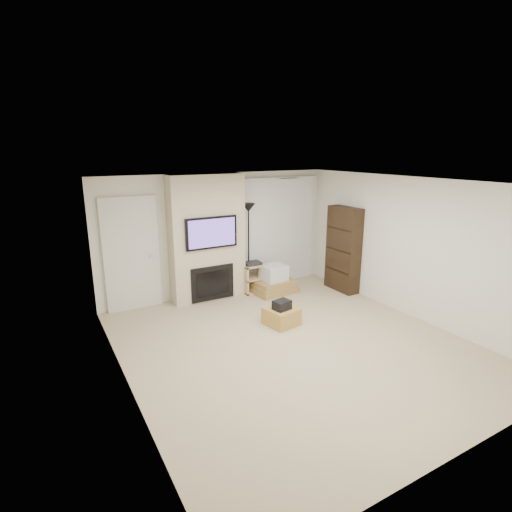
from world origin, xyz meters
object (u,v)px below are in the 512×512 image
floor_lamp (248,223)px  box_stack (274,282)px  av_stand (252,276)px  bookshelf (343,249)px  ottoman (281,316)px

floor_lamp → box_stack: (0.41, -0.35, -1.26)m
av_stand → bookshelf: bookshelf is taller
ottoman → floor_lamp: (0.33, 1.79, 1.33)m
box_stack → bookshelf: bookshelf is taller
floor_lamp → av_stand: 1.14m
box_stack → bookshelf: (1.37, -0.58, 0.67)m
ottoman → bookshelf: 2.40m
floor_lamp → bookshelf: bearing=-27.6°
box_stack → bookshelf: 1.63m
ottoman → box_stack: size_ratio=0.53×
av_stand → box_stack: av_stand is taller
ottoman → bookshelf: (2.11, 0.86, 0.75)m
floor_lamp → av_stand: floor_lamp is taller
bookshelf → ottoman: bearing=-157.9°
av_stand → bookshelf: 2.01m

